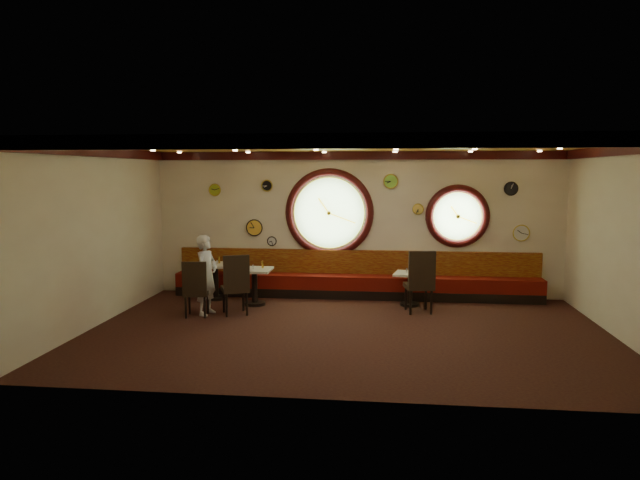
{
  "coord_description": "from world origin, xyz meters",
  "views": [
    {
      "loc": [
        0.62,
        -9.62,
        2.75
      ],
      "look_at": [
        -0.56,
        0.8,
        1.5
      ],
      "focal_mm": 32.0,
      "sensor_mm": 36.0,
      "label": 1
    }
  ],
  "objects_px": {
    "condiment_a_bottle": "(219,260)",
    "condiment_b_bottle": "(263,264)",
    "table_a": "(216,277)",
    "condiment_b_pepper": "(253,267)",
    "table_b": "(255,282)",
    "condiment_a_pepper": "(217,262)",
    "condiment_a_salt": "(213,261)",
    "chair_a": "(196,285)",
    "condiment_c_pepper": "(410,271)",
    "chair_c": "(420,278)",
    "condiment_b_salt": "(249,266)",
    "condiment_c_bottle": "(414,268)",
    "chair_b": "(236,281)",
    "waiter": "(207,275)",
    "condiment_c_salt": "(407,270)",
    "table_c": "(410,285)"
  },
  "relations": [
    {
      "from": "condiment_c_salt",
      "to": "condiment_a_bottle",
      "type": "relative_size",
      "value": 0.67
    },
    {
      "from": "condiment_a_salt",
      "to": "condiment_b_salt",
      "type": "relative_size",
      "value": 1.01
    },
    {
      "from": "condiment_b_pepper",
      "to": "waiter",
      "type": "height_order",
      "value": "waiter"
    },
    {
      "from": "condiment_c_pepper",
      "to": "condiment_b_bottle",
      "type": "height_order",
      "value": "condiment_b_bottle"
    },
    {
      "from": "condiment_c_salt",
      "to": "condiment_c_pepper",
      "type": "bearing_deg",
      "value": -56.3
    },
    {
      "from": "condiment_c_salt",
      "to": "waiter",
      "type": "height_order",
      "value": "waiter"
    },
    {
      "from": "condiment_c_salt",
      "to": "table_b",
      "type": "bearing_deg",
      "value": -174.21
    },
    {
      "from": "condiment_a_salt",
      "to": "condiment_b_pepper",
      "type": "relative_size",
      "value": 1.14
    },
    {
      "from": "table_b",
      "to": "condiment_b_pepper",
      "type": "height_order",
      "value": "condiment_b_pepper"
    },
    {
      "from": "condiment_a_bottle",
      "to": "condiment_c_bottle",
      "type": "height_order",
      "value": "condiment_a_bottle"
    },
    {
      "from": "chair_b",
      "to": "condiment_b_bottle",
      "type": "distance_m",
      "value": 1.05
    },
    {
      "from": "table_c",
      "to": "condiment_c_pepper",
      "type": "bearing_deg",
      "value": -102.45
    },
    {
      "from": "table_c",
      "to": "condiment_a_pepper",
      "type": "bearing_deg",
      "value": 178.37
    },
    {
      "from": "table_b",
      "to": "table_c",
      "type": "distance_m",
      "value": 3.22
    },
    {
      "from": "condiment_b_pepper",
      "to": "condiment_a_pepper",
      "type": "bearing_deg",
      "value": 152.74
    },
    {
      "from": "condiment_b_bottle",
      "to": "waiter",
      "type": "relative_size",
      "value": 0.1
    },
    {
      "from": "condiment_b_pepper",
      "to": "chair_c",
      "type": "bearing_deg",
      "value": -5.31
    },
    {
      "from": "table_b",
      "to": "chair_c",
      "type": "height_order",
      "value": "chair_c"
    },
    {
      "from": "table_a",
      "to": "condiment_b_pepper",
      "type": "bearing_deg",
      "value": -26.98
    },
    {
      "from": "waiter",
      "to": "condiment_a_pepper",
      "type": "bearing_deg",
      "value": 21.88
    },
    {
      "from": "chair_c",
      "to": "condiment_b_salt",
      "type": "relative_size",
      "value": 7.48
    },
    {
      "from": "chair_c",
      "to": "waiter",
      "type": "bearing_deg",
      "value": 176.08
    },
    {
      "from": "table_b",
      "to": "chair_b",
      "type": "relative_size",
      "value": 1.04
    },
    {
      "from": "table_b",
      "to": "condiment_c_bottle",
      "type": "distance_m",
      "value": 3.32
    },
    {
      "from": "table_a",
      "to": "condiment_a_salt",
      "type": "bearing_deg",
      "value": 150.69
    },
    {
      "from": "table_b",
      "to": "condiment_a_pepper",
      "type": "xyz_separation_m",
      "value": [
        -0.91,
        0.42,
        0.34
      ]
    },
    {
      "from": "chair_c",
      "to": "condiment_a_bottle",
      "type": "height_order",
      "value": "chair_c"
    },
    {
      "from": "condiment_a_pepper",
      "to": "table_c",
      "type": "bearing_deg",
      "value": -1.63
    },
    {
      "from": "condiment_a_salt",
      "to": "condiment_b_bottle",
      "type": "relative_size",
      "value": 0.69
    },
    {
      "from": "table_a",
      "to": "table_b",
      "type": "bearing_deg",
      "value": -24.42
    },
    {
      "from": "condiment_a_salt",
      "to": "condiment_a_bottle",
      "type": "xyz_separation_m",
      "value": [
        0.11,
        0.06,
        0.02
      ]
    },
    {
      "from": "condiment_a_salt",
      "to": "condiment_c_salt",
      "type": "xyz_separation_m",
      "value": [
        4.15,
        -0.15,
        -0.09
      ]
    },
    {
      "from": "condiment_a_salt",
      "to": "condiment_b_pepper",
      "type": "bearing_deg",
      "value": -27.1
    },
    {
      "from": "condiment_c_pepper",
      "to": "condiment_a_salt",
      "type": "bearing_deg",
      "value": 176.8
    },
    {
      "from": "condiment_c_salt",
      "to": "condiment_c_bottle",
      "type": "relative_size",
      "value": 0.57
    },
    {
      "from": "condiment_b_pepper",
      "to": "condiment_b_salt",
      "type": "bearing_deg",
      "value": 136.83
    },
    {
      "from": "table_b",
      "to": "condiment_b_bottle",
      "type": "bearing_deg",
      "value": 33.1
    },
    {
      "from": "table_a",
      "to": "chair_b",
      "type": "bearing_deg",
      "value": -58.98
    },
    {
      "from": "condiment_a_bottle",
      "to": "condiment_b_bottle",
      "type": "bearing_deg",
      "value": -22.12
    },
    {
      "from": "chair_a",
      "to": "condiment_a_bottle",
      "type": "bearing_deg",
      "value": 82.4
    },
    {
      "from": "chair_a",
      "to": "chair_b",
      "type": "relative_size",
      "value": 0.92
    },
    {
      "from": "condiment_a_salt",
      "to": "condiment_c_salt",
      "type": "distance_m",
      "value": 4.15
    },
    {
      "from": "condiment_c_salt",
      "to": "condiment_b_bottle",
      "type": "xyz_separation_m",
      "value": [
        -2.98,
        -0.22,
        0.1
      ]
    },
    {
      "from": "chair_a",
      "to": "condiment_a_bottle",
      "type": "height_order",
      "value": "chair_a"
    },
    {
      "from": "condiment_a_bottle",
      "to": "condiment_b_bottle",
      "type": "relative_size",
      "value": 0.92
    },
    {
      "from": "table_b",
      "to": "condiment_a_salt",
      "type": "height_order",
      "value": "condiment_a_salt"
    },
    {
      "from": "condiment_a_salt",
      "to": "waiter",
      "type": "bearing_deg",
      "value": -78.55
    },
    {
      "from": "chair_b",
      "to": "condiment_b_bottle",
      "type": "bearing_deg",
      "value": 48.37
    },
    {
      "from": "condiment_a_salt",
      "to": "condiment_b_pepper",
      "type": "distance_m",
      "value": 1.12
    },
    {
      "from": "condiment_a_salt",
      "to": "condiment_c_pepper",
      "type": "relative_size",
      "value": 0.91
    }
  ]
}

